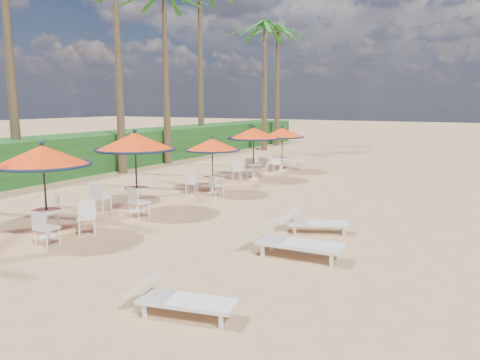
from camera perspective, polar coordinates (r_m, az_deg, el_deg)
The scene contains 13 objects.
ground at distance 9.08m, azimuth -2.30°, elevation -12.19°, with size 160.00×160.00×0.00m, color tan.
scrub_hedge at distance 25.66m, azimuth -15.32°, elevation 3.62°, with size 3.00×40.00×1.80m, color #194716.
station_0 at distance 12.41m, azimuth -22.59°, elevation 1.44°, with size 2.33×2.33×2.43m.
station_1 at distance 14.57m, azimuth -12.86°, elevation 3.68°, with size 2.45×2.45×2.55m.
station_2 at distance 17.25m, azimuth -3.52°, elevation 3.70°, with size 2.05×2.05×2.14m.
station_3 at distance 20.45m, azimuth 1.59°, elevation 4.93°, with size 2.29×2.29×2.39m.
station_4 at distance 23.02m, azimuth 5.27°, elevation 5.28°, with size 2.14×2.14×2.23m.
lounger_near at distance 7.69m, azimuth -7.78°, elevation -13.97°, with size 1.88×0.94×0.65m.
lounger_mid at distance 10.37m, azimuth 6.14°, elevation -7.33°, with size 2.21×0.83×0.78m.
lounger_far at distance 12.34m, azimuth 8.70°, elevation -5.00°, with size 1.83×1.20×0.63m.
palm_4 at distance 26.60m, azimuth -9.25°, elevation 20.59°, with size 5.00×5.00×9.36m.
palm_6 at distance 33.47m, azimuth 3.07°, elevation 17.46°, with size 5.00×5.00×8.81m.
palm_7 at distance 37.81m, azimuth 4.65°, elevation 17.16°, with size 5.00×5.00×9.26m.
Camera 1 is at (4.43, -7.19, 3.34)m, focal length 35.00 mm.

